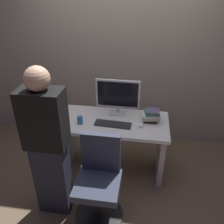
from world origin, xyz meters
name	(u,v)px	position (x,y,z in m)	size (l,w,h in m)	color
ground_plane	(113,167)	(0.00, 0.00, 0.00)	(9.00, 9.00, 0.00)	brown
wall_back	(122,41)	(0.00, 0.87, 1.50)	(6.40, 0.10, 3.00)	#9E9384
desk	(113,137)	(0.00, 0.00, 0.51)	(1.35, 0.66, 0.75)	white
office_chair	(99,183)	(-0.03, -0.71, 0.43)	(0.52, 0.52, 0.94)	black
person_at_desk	(48,146)	(-0.52, -0.71, 0.84)	(0.40, 0.24, 1.64)	#262838
monitor	(118,95)	(0.03, 0.19, 1.00)	(0.54, 0.14, 0.46)	silver
keyboard	(113,124)	(0.02, -0.09, 0.76)	(0.43, 0.13, 0.02)	#262626
mouse	(141,125)	(0.34, -0.07, 0.76)	(0.06, 0.10, 0.03)	white
cup_near_keyboard	(80,120)	(-0.37, -0.12, 0.79)	(0.06, 0.06, 0.10)	#3372B2
book_stack	(151,116)	(0.46, 0.06, 0.82)	(0.23, 0.19, 0.15)	black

